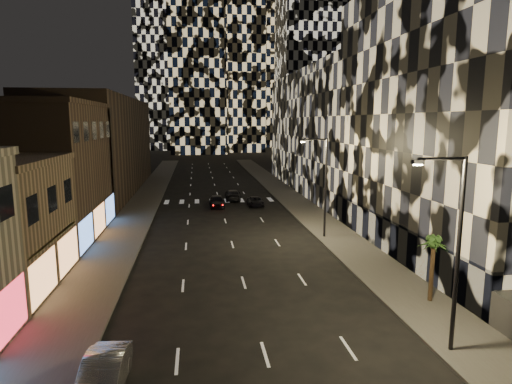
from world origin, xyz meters
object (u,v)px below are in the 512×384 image
object	(u,v)px
streetlight_near	(454,241)
palm_tree	(433,247)
car_dark_rightlane	(255,201)
streetlight_far	(323,180)
car_dark_oncoming	(233,195)
car_dark_midlane	(217,201)
car_silver_parked	(103,376)

from	to	relation	value
streetlight_near	palm_tree	world-z (taller)	streetlight_near
car_dark_rightlane	palm_tree	world-z (taller)	palm_tree
streetlight_far	car_dark_oncoming	size ratio (longest dim) A/B	1.82
car_dark_midlane	streetlight_far	bearing A→B (deg)	-61.64
car_dark_rightlane	car_dark_midlane	bearing A→B (deg)	-176.95
streetlight_near	palm_tree	distance (m)	6.05
car_silver_parked	palm_tree	world-z (taller)	palm_tree
streetlight_far	car_silver_parked	distance (m)	26.25
car_silver_parked	streetlight_near	bearing A→B (deg)	5.24
car_silver_parked	car_dark_midlane	distance (m)	37.13
streetlight_far	car_dark_midlane	distance (m)	18.56
car_dark_midlane	palm_tree	size ratio (longest dim) A/B	1.12
car_dark_midlane	car_dark_rightlane	world-z (taller)	car_dark_midlane
streetlight_near	car_dark_rightlane	world-z (taller)	streetlight_near
streetlight_near	car_dark_oncoming	xyz separation A→B (m)	(-6.50, 40.18, -4.63)
car_dark_oncoming	car_dark_rightlane	size ratio (longest dim) A/B	1.22
car_dark_oncoming	car_dark_rightlane	world-z (taller)	car_dark_oncoming
car_dark_rightlane	car_dark_oncoming	bearing A→B (deg)	120.87
streetlight_near	streetlight_far	world-z (taller)	same
streetlight_near	car_silver_parked	bearing A→B (deg)	-176.41
streetlight_far	car_dark_rightlane	xyz separation A→B (m)	(-3.98, 15.84, -4.79)
car_dark_rightlane	palm_tree	bearing A→B (deg)	-77.80
car_silver_parked	palm_tree	bearing A→B (deg)	21.38
streetlight_far	car_dark_oncoming	xyz separation A→B (m)	(-6.50, 20.18, -4.63)
car_dark_oncoming	palm_tree	bearing A→B (deg)	106.69
streetlight_near	car_dark_oncoming	distance (m)	40.97
streetlight_far	car_silver_parked	world-z (taller)	streetlight_far
car_silver_parked	car_dark_midlane	world-z (taller)	car_dark_midlane
streetlight_far	car_dark_midlane	size ratio (longest dim) A/B	2.04
car_dark_midlane	car_dark_oncoming	size ratio (longest dim) A/B	0.89
car_silver_parked	car_dark_midlane	bearing A→B (deg)	81.93
car_silver_parked	car_dark_rightlane	distance (m)	38.45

